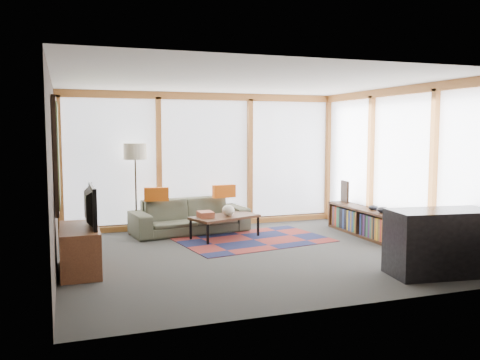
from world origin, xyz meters
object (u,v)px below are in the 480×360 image
object	(u,v)px
coffee_table	(225,227)
tv_console	(80,249)
sofa	(190,216)
bar_counter	(441,242)
floor_lamp	(136,189)
bookshelf	(365,222)
television	(85,206)

from	to	relation	value
coffee_table	tv_console	distance (m)	2.83
sofa	tv_console	size ratio (longest dim) A/B	1.78
tv_console	sofa	bearing A→B (deg)	45.58
tv_console	bar_counter	bearing A→B (deg)	-21.12
sofa	bar_counter	size ratio (longest dim) A/B	1.57
floor_lamp	bar_counter	xyz separation A→B (m)	(3.40, -3.92, -0.40)
sofa	floor_lamp	size ratio (longest dim) A/B	1.29
floor_lamp	bar_counter	size ratio (longest dim) A/B	1.22
floor_lamp	tv_console	bearing A→B (deg)	-115.38
bar_counter	bookshelf	bearing A→B (deg)	87.47
sofa	tv_console	bearing A→B (deg)	-141.66
coffee_table	bookshelf	xyz separation A→B (m)	(2.42, -0.64, 0.05)
coffee_table	television	xyz separation A→B (m)	(-2.38, -1.36, 0.68)
television	bookshelf	bearing A→B (deg)	-81.98
bookshelf	television	xyz separation A→B (m)	(-4.80, -0.72, 0.63)
bookshelf	tv_console	world-z (taller)	tv_console
television	floor_lamp	bearing A→B (deg)	-24.21
bar_counter	tv_console	bearing A→B (deg)	166.52
bookshelf	television	world-z (taller)	television
coffee_table	bookshelf	distance (m)	2.50
sofa	bookshelf	xyz separation A→B (m)	(2.89, -1.30, -0.06)
floor_lamp	television	size ratio (longest dim) A/B	1.72
bookshelf	bar_counter	size ratio (longest dim) A/B	1.47
sofa	coffee_table	bearing A→B (deg)	-61.62
floor_lamp	coffee_table	size ratio (longest dim) A/B	1.40
sofa	bar_counter	bearing A→B (deg)	-64.10
floor_lamp	bar_counter	world-z (taller)	floor_lamp
floor_lamp	bar_counter	distance (m)	5.20
sofa	television	world-z (taller)	television
coffee_table	bar_counter	size ratio (longest dim) A/B	0.87
bookshelf	tv_console	xyz separation A→B (m)	(-4.88, -0.74, 0.05)
sofa	bar_counter	distance (m)	4.48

